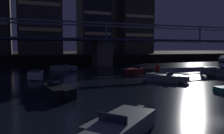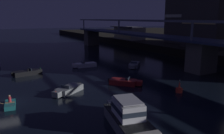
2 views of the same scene
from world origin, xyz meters
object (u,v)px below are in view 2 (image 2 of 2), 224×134
at_px(river_bridge, 202,47).
at_px(waterfront_pavilion, 129,33).
at_px(speedboat_mid_center, 125,82).
at_px(dinghy_with_paddler, 10,104).
at_px(speedboat_mid_left, 134,65).
at_px(speedboat_near_right, 68,90).
at_px(cabin_cruiser_near_left, 129,119).
at_px(speedboat_near_center, 85,65).
at_px(speedboat_mid_right, 27,73).
at_px(channel_buoy, 179,89).

height_order(river_bridge, waterfront_pavilion, river_bridge).
relative_size(river_bridge, speedboat_mid_center, 23.84).
xyz_separation_m(waterfront_pavilion, dinghy_with_paddler, (44.29, -44.38, -4.16)).
height_order(waterfront_pavilion, dinghy_with_paddler, waterfront_pavilion).
bearing_deg(speedboat_mid_left, waterfront_pavilion, 148.91).
height_order(river_bridge, speedboat_mid_left, river_bridge).
bearing_deg(speedboat_near_right, cabin_cruiser_near_left, 6.41).
height_order(river_bridge, speedboat_mid_center, river_bridge).
relative_size(river_bridge, waterfront_pavilion, 8.50).
xyz_separation_m(speedboat_near_right, dinghy_with_paddler, (1.66, -7.35, -0.14)).
relative_size(cabin_cruiser_near_left, speedboat_mid_left, 2.11).
height_order(speedboat_near_center, speedboat_near_right, same).
distance_m(speedboat_near_center, speedboat_mid_right, 11.71).
distance_m(river_bridge, speedboat_near_right, 25.47).
xyz_separation_m(river_bridge, channel_buoy, (6.87, -12.06, -4.13)).
xyz_separation_m(speedboat_mid_center, dinghy_with_paddler, (1.25, -15.92, -0.14)).
height_order(speedboat_mid_left, channel_buoy, channel_buoy).
bearing_deg(channel_buoy, speedboat_mid_center, -145.95).
bearing_deg(river_bridge, waterfront_pavilion, 164.45).
height_order(cabin_cruiser_near_left, speedboat_mid_left, cabin_cruiser_near_left).
bearing_deg(waterfront_pavilion, speedboat_near_right, -40.98).
xyz_separation_m(speedboat_mid_center, speedboat_mid_right, (-13.30, -11.92, 0.00)).
bearing_deg(speedboat_near_center, speedboat_mid_right, -82.74).
distance_m(speedboat_near_center, speedboat_near_right, 16.57).
bearing_deg(waterfront_pavilion, cabin_cruiser_near_left, -32.78).
bearing_deg(cabin_cruiser_near_left, river_bridge, 117.74).
bearing_deg(speedboat_mid_left, speedboat_near_center, -118.32).
bearing_deg(cabin_cruiser_near_left, speedboat_near_center, 165.80).
height_order(speedboat_near_right, speedboat_mid_left, same).
bearing_deg(cabin_cruiser_near_left, speedboat_near_right, -173.59).
distance_m(river_bridge, channel_buoy, 14.48).
bearing_deg(speedboat_mid_right, speedboat_mid_left, 80.87).
relative_size(cabin_cruiser_near_left, channel_buoy, 5.32).
bearing_deg(dinghy_with_paddler, speedboat_near_right, 102.76).
distance_m(waterfront_pavilion, speedboat_near_right, 56.61).
relative_size(waterfront_pavilion, cabin_cruiser_near_left, 1.32).
bearing_deg(river_bridge, speedboat_near_center, -130.81).
relative_size(waterfront_pavilion, speedboat_mid_right, 2.37).
bearing_deg(channel_buoy, waterfront_pavilion, 154.25).
bearing_deg(dinghy_with_paddler, river_bridge, 92.58).
relative_size(speedboat_near_center, channel_buoy, 2.97).
xyz_separation_m(waterfront_pavilion, speedboat_near_center, (28.27, -28.77, -4.02)).
height_order(river_bridge, speedboat_near_center, river_bridge).
distance_m(channel_buoy, dinghy_with_paddler, 21.12).
xyz_separation_m(waterfront_pavilion, speedboat_mid_right, (29.75, -40.39, -4.02)).
bearing_deg(waterfront_pavilion, speedboat_mid_center, -33.47).
bearing_deg(channel_buoy, speedboat_near_center, -167.37).
relative_size(river_bridge, cabin_cruiser_near_left, 11.25).
xyz_separation_m(waterfront_pavilion, speedboat_mid_left, (33.04, -19.92, -4.02)).
distance_m(cabin_cruiser_near_left, speedboat_mid_right, 25.99).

